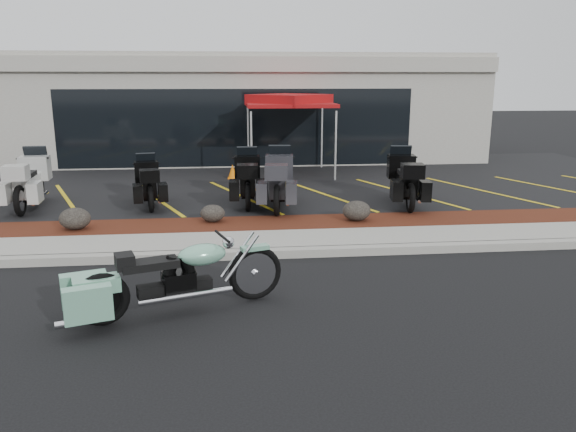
{
  "coord_description": "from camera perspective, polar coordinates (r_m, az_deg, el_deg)",
  "views": [
    {
      "loc": [
        -0.32,
        -8.75,
        3.15
      ],
      "look_at": [
        0.73,
        1.2,
        0.68
      ],
      "focal_mm": 35.0,
      "sensor_mm": 36.0,
      "label": 1
    }
  ],
  "objects": [
    {
      "name": "dealership_building",
      "position": [
        23.25,
        -5.36,
        10.96
      ],
      "size": [
        18.0,
        8.16,
        4.0
      ],
      "color": "#99958A",
      "rests_on": "ground"
    },
    {
      "name": "boulder_mid",
      "position": [
        12.07,
        -7.67,
        0.28
      ],
      "size": [
        0.52,
        0.43,
        0.37
      ],
      "primitive_type": "ellipsoid",
      "color": "black",
      "rests_on": "mulch_bed"
    },
    {
      "name": "touring_white",
      "position": [
        15.36,
        -24.13,
        3.97
      ],
      "size": [
        1.08,
        2.42,
        1.37
      ],
      "primitive_type": null,
      "rotation": [
        0.0,
        0.0,
        1.65
      ],
      "color": "silver",
      "rests_on": "upper_lot"
    },
    {
      "name": "touring_black_front",
      "position": [
        14.59,
        -14.17,
        3.93
      ],
      "size": [
        1.15,
        2.16,
        1.19
      ],
      "primitive_type": null,
      "rotation": [
        0.0,
        0.0,
        1.76
      ],
      "color": "black",
      "rests_on": "upper_lot"
    },
    {
      "name": "upper_lot",
      "position": [
        17.23,
        -4.9,
        3.51
      ],
      "size": [
        26.0,
        9.6,
        0.15
      ],
      "primitive_type": "cube",
      "color": "black",
      "rests_on": "ground"
    },
    {
      "name": "curb",
      "position": [
        10.13,
        -3.96,
        -3.85
      ],
      "size": [
        24.0,
        0.25,
        0.15
      ],
      "primitive_type": "cube",
      "color": "gray",
      "rests_on": "ground"
    },
    {
      "name": "boulder_left",
      "position": [
        12.15,
        -20.83,
        -0.25
      ],
      "size": [
        0.63,
        0.52,
        0.44
      ],
      "primitive_type": "ellipsoid",
      "color": "black",
      "rests_on": "mulch_bed"
    },
    {
      "name": "traffic_cone",
      "position": [
        17.32,
        -5.65,
        4.53
      ],
      "size": [
        0.29,
        0.29,
        0.43
      ],
      "primitive_type": "cone",
      "rotation": [
        0.0,
        0.0,
        -0.0
      ],
      "color": "orange",
      "rests_on": "upper_lot"
    },
    {
      "name": "ground",
      "position": [
        9.31,
        -3.74,
        -5.97
      ],
      "size": [
        90.0,
        90.0,
        0.0
      ],
      "primitive_type": "plane",
      "color": "black",
      "rests_on": "ground"
    },
    {
      "name": "sidewalk",
      "position": [
        10.8,
        -4.11,
        -2.73
      ],
      "size": [
        24.0,
        1.2,
        0.15
      ],
      "primitive_type": "cube",
      "color": "gray",
      "rests_on": "ground"
    },
    {
      "name": "boulder_right",
      "position": [
        12.15,
        6.98,
        0.54
      ],
      "size": [
        0.61,
        0.51,
        0.43
      ],
      "primitive_type": "ellipsoid",
      "color": "black",
      "rests_on": "mulch_bed"
    },
    {
      "name": "mulch_bed",
      "position": [
        11.96,
        -4.31,
        -1.08
      ],
      "size": [
        24.0,
        1.2,
        0.16
      ],
      "primitive_type": "cube",
      "color": "#33190B",
      "rests_on": "ground"
    },
    {
      "name": "touring_grey",
      "position": [
        14.11,
        -0.85,
        4.44
      ],
      "size": [
        1.21,
        2.49,
        1.39
      ],
      "primitive_type": null,
      "rotation": [
        0.0,
        0.0,
        1.44
      ],
      "color": "#323137",
      "rests_on": "upper_lot"
    },
    {
      "name": "popup_canopy",
      "position": [
        17.88,
        0.13,
        11.51
      ],
      "size": [
        3.33,
        3.33,
        2.51
      ],
      "rotation": [
        0.0,
        0.0,
        0.28
      ],
      "color": "silver",
      "rests_on": "upper_lot"
    },
    {
      "name": "touring_black_mid",
      "position": [
        14.48,
        -4.16,
        4.49
      ],
      "size": [
        0.93,
        2.28,
        1.31
      ],
      "primitive_type": null,
      "rotation": [
        0.0,
        0.0,
        1.54
      ],
      "color": "black",
      "rests_on": "upper_lot"
    },
    {
      "name": "touring_black_rear",
      "position": [
        14.63,
        11.3,
        4.44
      ],
      "size": [
        1.22,
        2.43,
        1.35
      ],
      "primitive_type": null,
      "rotation": [
        0.0,
        0.0,
        1.42
      ],
      "color": "black",
      "rests_on": "upper_lot"
    },
    {
      "name": "hero_cruiser",
      "position": [
        8.11,
        -3.37,
        -5.03
      ],
      "size": [
        3.1,
        1.66,
        1.06
      ],
      "primitive_type": null,
      "rotation": [
        0.0,
        0.0,
        0.31
      ],
      "color": "#79BC9B",
      "rests_on": "ground"
    }
  ]
}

